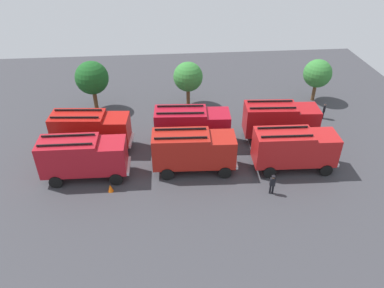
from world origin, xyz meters
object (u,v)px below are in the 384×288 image
Objects in this scene: firefighter_3 at (114,125)px; tree_1 at (188,77)px; firefighter_1 at (324,110)px; traffic_cone_1 at (110,188)px; fire_truck_0 at (83,156)px; firefighter_4 at (215,118)px; firefighter_0 at (207,121)px; fire_truck_5 at (280,120)px; fire_truck_3 at (91,129)px; fire_truck_4 at (192,125)px; tree_0 at (92,78)px; traffic_cone_2 at (177,127)px; fire_truck_1 at (193,150)px; fire_truck_2 at (294,148)px; firefighter_2 at (272,184)px; traffic_cone_0 at (220,128)px; tree_2 at (318,74)px.

firefighter_3 is 0.33× the size of tree_1.
traffic_cone_1 is at bearing 50.78° from firefighter_1.
firefighter_4 is at bearing 32.34° from fire_truck_0.
firefighter_1 is (12.86, 1.15, 0.05)m from firefighter_0.
firefighter_0 is 1.05× the size of firefighter_4.
tree_1 is (-2.40, 5.13, 2.50)m from firefighter_4.
fire_truck_3 is at bearing -175.89° from fire_truck_5.
firefighter_0 is at bearing 59.45° from fire_truck_4.
fire_truck_3 is at bearing -176.66° from fire_truck_4.
tree_0 reaches higher than traffic_cone_2.
firefighter_0 is at bearing 45.20° from traffic_cone_1.
firefighter_1 is 24.06m from traffic_cone_1.
fire_truck_1 is 8.66m from fire_truck_2.
fire_truck_5 is 8.56m from firefighter_2.
tree_0 reaches higher than fire_truck_3.
firefighter_2 is 0.32× the size of tree_0.
firefighter_2 is (6.01, -3.64, -1.15)m from fire_truck_1.
traffic_cone_0 is at bearing 37.23° from fire_truck_4.
fire_truck_0 is 12.56m from tree_0.
tree_0 is 25.28m from tree_2.
tree_2 is at bearing -42.70° from firefighter_3.
fire_truck_0 is 9.77× the size of traffic_cone_0.
fire_truck_4 is 10.93× the size of traffic_cone_1.
firefighter_3 is 6.67m from tree_0.
firefighter_2 is 0.36× the size of tree_2.
fire_truck_0 reaches higher than firefighter_2.
tree_0 is at bearing -179.25° from tree_1.
fire_truck_0 is at bearing -85.65° from fire_truck_3.
fire_truck_4 is 13.12m from tree_0.
fire_truck_3 is at bearing 34.72° from firefighter_1.
firefighter_1 is at bearing -17.50° from tree_1.
fire_truck_4 is at bearing 25.29° from fire_truck_0.
fire_truck_4 is 3.36m from firefighter_0.
fire_truck_4 is at bearing -92.11° from tree_1.
traffic_cone_0 is at bearing 27.74° from fire_truck_0.
firefighter_3 is at bearing 28.62° from firefighter_1.
traffic_cone_0 is at bearing 130.67° from fire_truck_2.
firefighter_3 is 2.42× the size of traffic_cone_2.
fire_truck_0 is at bearing -162.51° from fire_truck_5.
fire_truck_3 is 4.41× the size of firefighter_3.
tree_0 is at bearing 131.47° from fire_truck_1.
firefighter_2 is 1.06× the size of firefighter_4.
fire_truck_5 is 20.43m from tree_0.
fire_truck_5 is 10.35m from traffic_cone_2.
fire_truck_0 is 4.11× the size of firefighter_0.
fire_truck_2 is (8.65, -0.47, 0.00)m from fire_truck_1.
traffic_cone_2 is at bearing 101.26° from fire_truck_1.
firefighter_2 is 18.59m from tree_2.
fire_truck_4 is 1.48× the size of tree_2.
tree_2 is at bearing 33.12° from traffic_cone_1.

